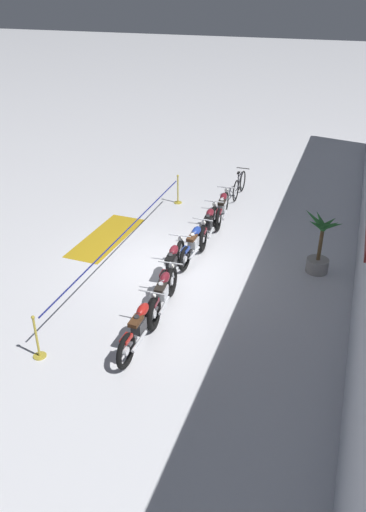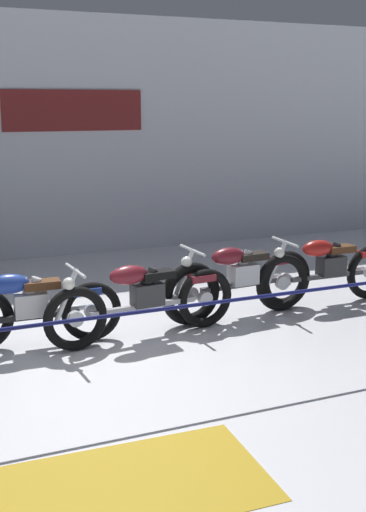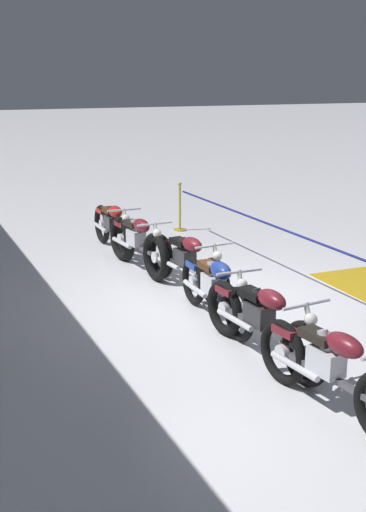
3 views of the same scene
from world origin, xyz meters
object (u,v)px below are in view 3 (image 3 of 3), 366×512
(motorcycle_red_5, at_px, (113,227))
(motorcycle_maroon_4, at_px, (137,243))
(motorcycle_maroon_0, at_px, (330,368))
(stanchion_far_left, at_px, (349,266))
(motorcycle_blue_2, at_px, (215,289))
(stanchion_mid_left, at_px, (180,214))
(motorcycle_maroon_3, at_px, (186,262))
(motorcycle_maroon_1, at_px, (262,321))

(motorcycle_red_5, bearing_deg, motorcycle_maroon_4, 179.79)
(motorcycle_maroon_0, xyz_separation_m, stanchion_far_left, (2.08, -1.87, 0.25))
(motorcycle_red_5, bearing_deg, motorcycle_blue_2, -178.63)
(motorcycle_maroon_0, bearing_deg, motorcycle_maroon_4, 0.04)
(motorcycle_blue_2, bearing_deg, stanchion_mid_left, -19.08)
(motorcycle_maroon_3, bearing_deg, motorcycle_maroon_0, 176.01)
(motorcycle_blue_2, relative_size, motorcycle_red_5, 0.99)
(motorcycle_maroon_4, xyz_separation_m, stanchion_mid_left, (2.40, -1.87, -0.12))
(motorcycle_maroon_0, height_order, motorcycle_maroon_3, motorcycle_maroon_3)
(motorcycle_maroon_0, xyz_separation_m, motorcycle_red_5, (6.70, -0.00, 0.01))
(stanchion_mid_left, bearing_deg, stanchion_far_left, 180.00)
(motorcycle_maroon_4, bearing_deg, motorcycle_maroon_3, -168.69)
(motorcycle_maroon_1, distance_m, motorcycle_red_5, 5.33)
(motorcycle_maroon_0, bearing_deg, stanchion_mid_left, -13.51)
(motorcycle_maroon_1, xyz_separation_m, motorcycle_maroon_4, (3.99, 0.06, 0.02))
(stanchion_far_left, bearing_deg, motorcycle_blue_2, 71.89)
(motorcycle_maroon_1, relative_size, motorcycle_maroon_4, 1.05)
(motorcycle_maroon_3, xyz_separation_m, motorcycle_maroon_4, (1.40, 0.28, 0.01))
(motorcycle_maroon_0, distance_m, motorcycle_blue_2, 2.66)
(motorcycle_maroon_3, distance_m, motorcycle_red_5, 2.75)
(motorcycle_blue_2, height_order, motorcycle_red_5, motorcycle_red_5)
(motorcycle_maroon_4, bearing_deg, stanchion_mid_left, -37.90)
(motorcycle_maroon_1, height_order, motorcycle_maroon_4, motorcycle_maroon_4)
(motorcycle_maroon_0, bearing_deg, motorcycle_maroon_3, -3.99)
(motorcycle_maroon_1, height_order, stanchion_far_left, stanchion_far_left)
(motorcycle_blue_2, relative_size, motorcycle_maroon_4, 0.98)
(motorcycle_maroon_1, distance_m, motorcycle_maroon_3, 2.60)
(motorcycle_maroon_4, height_order, motorcycle_red_5, motorcycle_maroon_4)
(motorcycle_maroon_3, relative_size, motorcycle_red_5, 1.09)
(motorcycle_maroon_0, bearing_deg, motorcycle_blue_2, -2.11)
(motorcycle_maroon_4, bearing_deg, motorcycle_maroon_1, -179.11)
(motorcycle_blue_2, distance_m, motorcycle_maroon_3, 1.32)
(motorcycle_maroon_0, height_order, stanchion_mid_left, stanchion_mid_left)
(motorcycle_blue_2, distance_m, motorcycle_red_5, 4.05)
(stanchion_far_left, distance_m, stanchion_mid_left, 5.70)
(motorcycle_maroon_3, bearing_deg, motorcycle_maroon_1, 175.17)
(motorcycle_red_5, xyz_separation_m, stanchion_far_left, (-4.63, -1.86, 0.24))
(motorcycle_maroon_1, bearing_deg, stanchion_far_left, -68.74)
(motorcycle_red_5, bearing_deg, motorcycle_maroon_1, -179.39)
(motorcycle_maroon_4, bearing_deg, stanchion_far_left, -150.38)
(motorcycle_maroon_1, bearing_deg, motorcycle_maroon_0, 177.59)
(motorcycle_blue_2, height_order, stanchion_far_left, stanchion_far_left)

